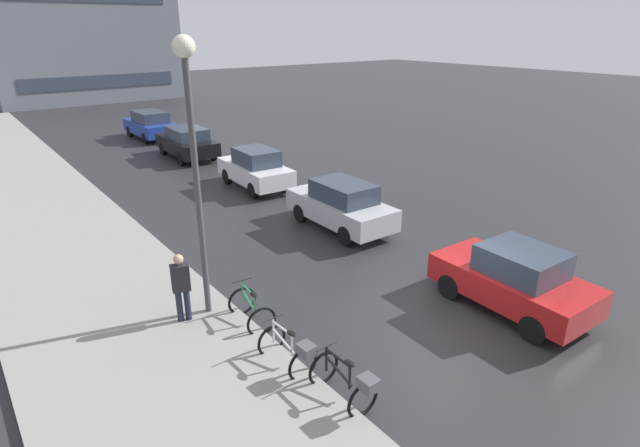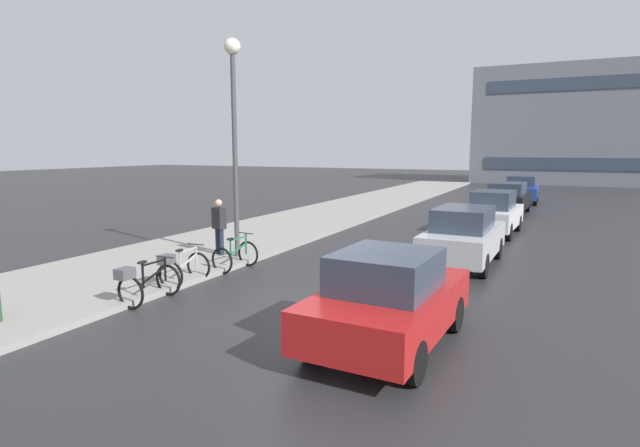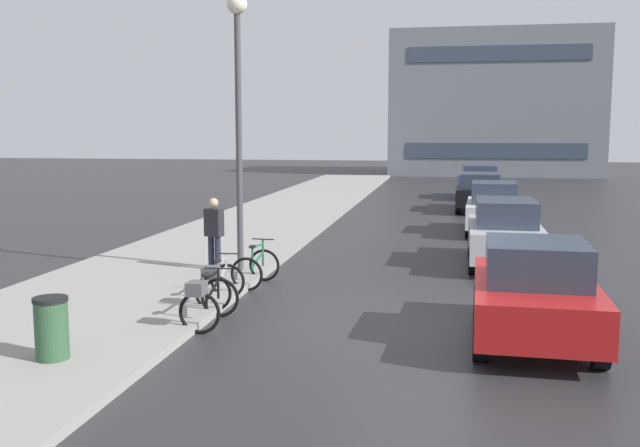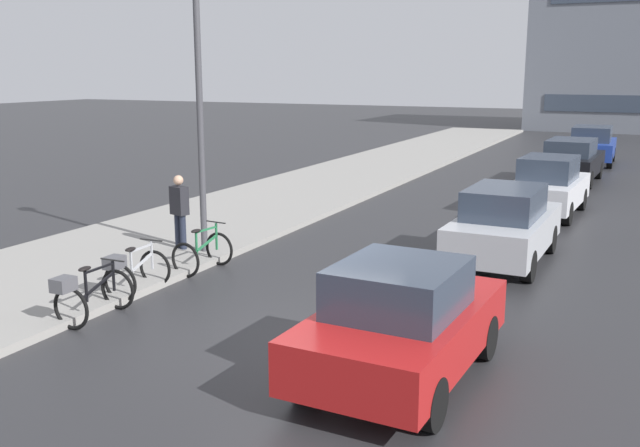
# 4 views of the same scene
# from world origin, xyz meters

# --- Properties ---
(ground_plane) EXTENTS (140.00, 140.00, 0.00)m
(ground_plane) POSITION_xyz_m (0.00, 0.00, 0.00)
(ground_plane) COLOR #28282B
(sidewalk_kerb) EXTENTS (4.80, 60.00, 0.14)m
(sidewalk_kerb) POSITION_xyz_m (-6.00, 10.00, 0.07)
(sidewalk_kerb) COLOR gray
(sidewalk_kerb) RESTS_ON ground
(bicycle_nearest) EXTENTS (0.73, 1.43, 0.95)m
(bicycle_nearest) POSITION_xyz_m (-3.53, -0.76, 0.49)
(bicycle_nearest) COLOR black
(bicycle_nearest) RESTS_ON ground
(bicycle_second) EXTENTS (0.75, 1.38, 0.94)m
(bicycle_second) POSITION_xyz_m (-3.79, 0.66, 0.48)
(bicycle_second) COLOR black
(bicycle_second) RESTS_ON ground
(bicycle_third) EXTENTS (0.82, 1.18, 0.96)m
(bicycle_third) POSITION_xyz_m (-3.58, 2.58, 0.40)
(bicycle_third) COLOR black
(bicycle_third) RESTS_ON ground
(car_red) EXTENTS (1.98, 3.85, 1.62)m
(car_red) POSITION_xyz_m (1.80, -0.65, 0.80)
(car_red) COLOR #AD1919
(car_red) RESTS_ON ground
(car_silver) EXTENTS (1.80, 4.13, 1.66)m
(car_silver) POSITION_xyz_m (1.85, 5.89, 0.83)
(car_silver) COLOR #B2B5BA
(car_silver) RESTS_ON ground
(car_white) EXTENTS (1.89, 4.00, 1.69)m
(car_white) POSITION_xyz_m (1.94, 11.65, 0.83)
(car_white) COLOR silver
(car_white) RESTS_ON ground
(car_black) EXTENTS (2.05, 4.41, 1.59)m
(car_black) POSITION_xyz_m (1.80, 18.34, 0.82)
(car_black) COLOR black
(car_black) RESTS_ON ground
(car_blue) EXTENTS (1.97, 4.24, 1.66)m
(car_blue) POSITION_xyz_m (2.01, 24.20, 0.84)
(car_blue) COLOR navy
(car_blue) RESTS_ON ground
(pedestrian) EXTENTS (0.45, 0.34, 1.79)m
(pedestrian) POSITION_xyz_m (-4.81, 3.50, 1.02)
(pedestrian) COLOR #1E2333
(pedestrian) RESTS_ON ground
(streetlamp) EXTENTS (0.45, 0.45, 6.30)m
(streetlamp) POSITION_xyz_m (-4.20, 3.53, 4.35)
(streetlamp) COLOR #424247
(streetlamp) RESTS_ON ground
(building_facade_main) EXTENTS (15.51, 10.12, 10.74)m
(building_facade_main) POSITION_xyz_m (3.86, 45.97, 5.37)
(building_facade_main) COLOR slate
(building_facade_main) RESTS_ON ground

